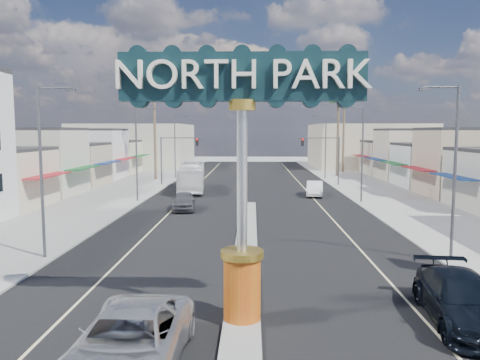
# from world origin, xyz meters

# --- Properties ---
(ground) EXTENTS (160.00, 160.00, 0.00)m
(ground) POSITION_xyz_m (0.00, 30.00, 0.00)
(ground) COLOR gray
(ground) RESTS_ON ground
(road) EXTENTS (20.00, 120.00, 0.01)m
(road) POSITION_xyz_m (0.00, 30.00, 0.01)
(road) COLOR black
(road) RESTS_ON ground
(median_island) EXTENTS (1.30, 30.00, 0.16)m
(median_island) POSITION_xyz_m (0.00, 14.00, 0.08)
(median_island) COLOR gray
(median_island) RESTS_ON ground
(sidewalk_left) EXTENTS (8.00, 120.00, 0.12)m
(sidewalk_left) POSITION_xyz_m (-14.00, 30.00, 0.06)
(sidewalk_left) COLOR gray
(sidewalk_left) RESTS_ON ground
(sidewalk_right) EXTENTS (8.00, 120.00, 0.12)m
(sidewalk_right) POSITION_xyz_m (14.00, 30.00, 0.06)
(sidewalk_right) COLOR gray
(sidewalk_right) RESTS_ON ground
(storefront_row_left) EXTENTS (12.00, 42.00, 6.00)m
(storefront_row_left) POSITION_xyz_m (-24.00, 43.00, 3.00)
(storefront_row_left) COLOR beige
(storefront_row_left) RESTS_ON ground
(storefront_row_right) EXTENTS (12.00, 42.00, 6.00)m
(storefront_row_right) POSITION_xyz_m (24.00, 43.00, 3.00)
(storefront_row_right) COLOR #B7B29E
(storefront_row_right) RESTS_ON ground
(backdrop_far_left) EXTENTS (20.00, 20.00, 8.00)m
(backdrop_far_left) POSITION_xyz_m (-22.00, 75.00, 4.00)
(backdrop_far_left) COLOR #B7B29E
(backdrop_far_left) RESTS_ON ground
(backdrop_far_right) EXTENTS (20.00, 20.00, 8.00)m
(backdrop_far_right) POSITION_xyz_m (22.00, 75.00, 4.00)
(backdrop_far_right) COLOR beige
(backdrop_far_right) RESTS_ON ground
(gateway_sign) EXTENTS (8.20, 1.50, 9.15)m
(gateway_sign) POSITION_xyz_m (0.00, 1.98, 5.93)
(gateway_sign) COLOR red
(gateway_sign) RESTS_ON median_island
(traffic_signal_left) EXTENTS (5.09, 0.45, 6.00)m
(traffic_signal_left) POSITION_xyz_m (-9.18, 43.99, 4.27)
(traffic_signal_left) COLOR #47474C
(traffic_signal_left) RESTS_ON ground
(traffic_signal_right) EXTENTS (5.09, 0.45, 6.00)m
(traffic_signal_right) POSITION_xyz_m (9.18, 43.99, 4.27)
(traffic_signal_right) COLOR #47474C
(traffic_signal_right) RESTS_ON ground
(streetlight_l_near) EXTENTS (2.03, 0.22, 9.00)m
(streetlight_l_near) POSITION_xyz_m (-10.43, 10.00, 5.07)
(streetlight_l_near) COLOR #47474C
(streetlight_l_near) RESTS_ON ground
(streetlight_l_mid) EXTENTS (2.03, 0.22, 9.00)m
(streetlight_l_mid) POSITION_xyz_m (-10.43, 30.00, 5.07)
(streetlight_l_mid) COLOR #47474C
(streetlight_l_mid) RESTS_ON ground
(streetlight_l_far) EXTENTS (2.03, 0.22, 9.00)m
(streetlight_l_far) POSITION_xyz_m (-10.43, 52.00, 5.07)
(streetlight_l_far) COLOR #47474C
(streetlight_l_far) RESTS_ON ground
(streetlight_r_near) EXTENTS (2.03, 0.22, 9.00)m
(streetlight_r_near) POSITION_xyz_m (10.43, 10.00, 5.07)
(streetlight_r_near) COLOR #47474C
(streetlight_r_near) RESTS_ON ground
(streetlight_r_mid) EXTENTS (2.03, 0.22, 9.00)m
(streetlight_r_mid) POSITION_xyz_m (10.43, 30.00, 5.07)
(streetlight_r_mid) COLOR #47474C
(streetlight_r_mid) RESTS_ON ground
(streetlight_r_far) EXTENTS (2.03, 0.22, 9.00)m
(streetlight_r_far) POSITION_xyz_m (10.43, 52.00, 5.07)
(streetlight_r_far) COLOR #47474C
(streetlight_r_far) RESTS_ON ground
(palm_left_far) EXTENTS (2.60, 2.60, 13.10)m
(palm_left_far) POSITION_xyz_m (-13.00, 50.00, 11.50)
(palm_left_far) COLOR brown
(palm_left_far) RESTS_ON ground
(palm_right_mid) EXTENTS (2.60, 2.60, 12.10)m
(palm_right_mid) POSITION_xyz_m (13.00, 56.00, 10.60)
(palm_right_mid) COLOR brown
(palm_right_mid) RESTS_ON ground
(palm_right_far) EXTENTS (2.60, 2.60, 14.10)m
(palm_right_far) POSITION_xyz_m (15.00, 62.00, 12.39)
(palm_right_far) COLOR brown
(palm_right_far) RESTS_ON ground
(suv_left) EXTENTS (3.04, 6.41, 1.77)m
(suv_left) POSITION_xyz_m (-3.05, -1.54, 0.88)
(suv_left) COLOR silver
(suv_left) RESTS_ON ground
(suv_right) EXTENTS (2.97, 6.09, 1.71)m
(suv_right) POSITION_xyz_m (7.70, 2.20, 0.85)
(suv_right) COLOR black
(suv_right) RESTS_ON ground
(car_parked_left) EXTENTS (2.34, 4.79, 1.57)m
(car_parked_left) POSITION_xyz_m (-5.50, 25.50, 0.79)
(car_parked_left) COLOR #5C5B60
(car_parked_left) RESTS_ON ground
(car_parked_right) EXTENTS (2.25, 4.84, 1.54)m
(car_parked_right) POSITION_xyz_m (6.84, 34.65, 0.77)
(car_parked_right) COLOR white
(car_parked_right) RESTS_ON ground
(city_bus) EXTENTS (3.64, 11.46, 3.14)m
(city_bus) POSITION_xyz_m (-6.51, 38.55, 1.57)
(city_bus) COLOR white
(city_bus) RESTS_ON ground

